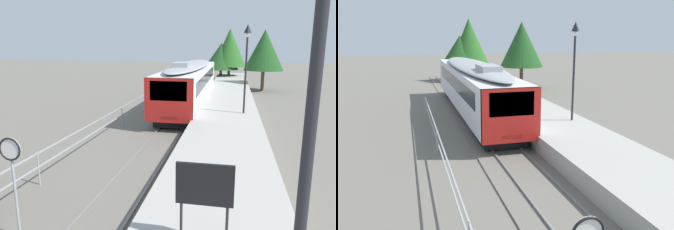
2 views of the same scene
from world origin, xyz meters
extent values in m
plane|color=#6B665B|center=(-3.00, 22.00, 0.00)|extent=(160.00, 160.00, 0.00)
cube|color=#6B665B|center=(0.00, 22.00, 0.03)|extent=(3.20, 60.00, 0.06)
cube|color=slate|center=(-0.72, 22.00, 0.10)|extent=(0.08, 60.00, 0.08)
cube|color=slate|center=(0.72, 22.00, 0.10)|extent=(0.08, 60.00, 0.08)
cube|color=silver|center=(0.00, 28.94, 1.96)|extent=(2.80, 18.78, 2.55)
cube|color=red|center=(0.00, 19.65, 1.96)|extent=(2.80, 0.24, 2.55)
cube|color=black|center=(0.00, 19.57, 2.53)|extent=(2.13, 0.08, 1.12)
cube|color=black|center=(0.00, 28.94, 2.37)|extent=(2.82, 15.78, 0.92)
ellipsoid|color=#9EA0A5|center=(0.00, 28.94, 3.42)|extent=(2.69, 18.03, 0.44)
cube|color=#9EA0A5|center=(0.00, 24.25, 3.70)|extent=(1.10, 2.20, 0.36)
cube|color=#EAE5C6|center=(0.00, 19.58, 0.97)|extent=(1.00, 0.10, 0.20)
cube|color=black|center=(0.00, 21.95, 0.42)|extent=(2.24, 3.20, 0.55)
cube|color=black|center=(0.00, 35.94, 0.42)|extent=(2.24, 3.20, 0.55)
cube|color=#A8A59E|center=(3.25, 22.00, 0.45)|extent=(3.90, 60.00, 0.90)
cylinder|color=#232328|center=(4.27, 22.14, 3.20)|extent=(0.12, 0.12, 4.60)
pyramid|color=#232328|center=(4.27, 22.14, 6.00)|extent=(0.34, 0.34, 0.50)
sphere|color=silver|center=(4.27, 22.14, 5.68)|extent=(0.24, 0.24, 0.24)
cube|color=#9EA0A5|center=(-3.30, 12.00, 1.20)|extent=(0.05, 36.00, 0.05)
cylinder|color=#9EA0A5|center=(-3.30, 21.00, 0.62)|extent=(0.06, 0.06, 1.25)
cylinder|color=#9EA0A5|center=(-3.30, 30.00, 0.62)|extent=(0.06, 0.06, 1.25)
cylinder|color=brown|center=(2.92, 47.42, 1.08)|extent=(0.36, 0.36, 2.16)
cone|color=#286023|center=(2.92, 47.42, 4.73)|extent=(4.48, 4.48, 5.14)
cylinder|color=brown|center=(6.78, 39.12, 1.16)|extent=(0.36, 0.36, 2.32)
cone|color=#1E4C1E|center=(6.78, 39.12, 4.52)|extent=(4.32, 4.32, 4.41)
cylinder|color=brown|center=(1.81, 47.20, 0.88)|extent=(0.36, 0.36, 1.76)
cone|color=#1E4C1E|center=(1.81, 47.20, 3.56)|extent=(4.84, 4.84, 3.59)
camera|label=1|loc=(3.53, 2.30, 5.04)|focal=33.85mm
camera|label=2|loc=(-4.58, 4.10, 5.70)|focal=38.84mm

